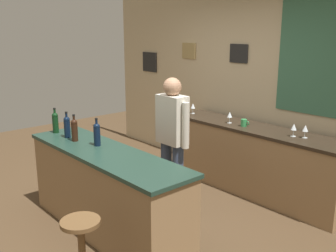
% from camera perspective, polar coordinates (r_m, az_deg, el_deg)
% --- Properties ---
extents(ground_plane, '(10.00, 10.00, 0.00)m').
position_cam_1_polar(ground_plane, '(4.66, -4.53, -13.48)').
color(ground_plane, '#4C3823').
extents(back_wall, '(6.00, 0.09, 2.80)m').
position_cam_1_polar(back_wall, '(5.61, 12.18, 6.28)').
color(back_wall, tan).
rests_on(back_wall, ground_plane).
extents(bar_counter, '(2.26, 0.60, 0.92)m').
position_cam_1_polar(bar_counter, '(4.25, -9.01, -9.52)').
color(bar_counter, olive).
rests_on(bar_counter, ground_plane).
extents(side_counter, '(2.55, 0.56, 0.90)m').
position_cam_1_polar(side_counter, '(5.32, 12.46, -4.88)').
color(side_counter, olive).
rests_on(side_counter, ground_plane).
extents(bartender, '(0.52, 0.21, 1.62)m').
position_cam_1_polar(bartender, '(4.50, 0.61, -1.57)').
color(bartender, '#384766').
rests_on(bartender, ground_plane).
extents(bar_stool, '(0.32, 0.32, 0.68)m').
position_cam_1_polar(bar_stool, '(3.36, -12.49, -16.62)').
color(bar_stool, brown).
rests_on(bar_stool, ground_plane).
extents(wine_bottle_a, '(0.07, 0.07, 0.31)m').
position_cam_1_polar(wine_bottle_a, '(4.89, -16.14, 0.60)').
color(wine_bottle_a, black).
rests_on(wine_bottle_a, bar_counter).
extents(wine_bottle_b, '(0.07, 0.07, 0.31)m').
position_cam_1_polar(wine_bottle_b, '(4.64, -14.53, -0.01)').
color(wine_bottle_b, black).
rests_on(wine_bottle_b, bar_counter).
extents(wine_bottle_c, '(0.07, 0.07, 0.31)m').
position_cam_1_polar(wine_bottle_c, '(4.48, -13.51, -0.45)').
color(wine_bottle_c, black).
rests_on(wine_bottle_c, bar_counter).
extents(wine_bottle_d, '(0.07, 0.07, 0.31)m').
position_cam_1_polar(wine_bottle_d, '(4.25, -10.34, -1.08)').
color(wine_bottle_d, black).
rests_on(wine_bottle_d, bar_counter).
extents(wine_glass_a, '(0.07, 0.07, 0.16)m').
position_cam_1_polar(wine_glass_a, '(5.87, 3.66, 2.89)').
color(wine_glass_a, silver).
rests_on(wine_glass_a, side_counter).
extents(wine_glass_b, '(0.07, 0.07, 0.16)m').
position_cam_1_polar(wine_glass_b, '(5.33, 9.00, 1.58)').
color(wine_glass_b, silver).
rests_on(wine_glass_b, side_counter).
extents(wine_glass_c, '(0.07, 0.07, 0.16)m').
position_cam_1_polar(wine_glass_c, '(4.85, 17.90, -0.20)').
color(wine_glass_c, silver).
rests_on(wine_glass_c, side_counter).
extents(wine_glass_d, '(0.07, 0.07, 0.16)m').
position_cam_1_polar(wine_glass_d, '(4.83, 19.42, -0.39)').
color(wine_glass_d, silver).
rests_on(wine_glass_d, side_counter).
extents(coffee_mug, '(0.12, 0.08, 0.09)m').
position_cam_1_polar(coffee_mug, '(5.20, 11.05, 0.46)').
color(coffee_mug, '#338C4C').
rests_on(coffee_mug, side_counter).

